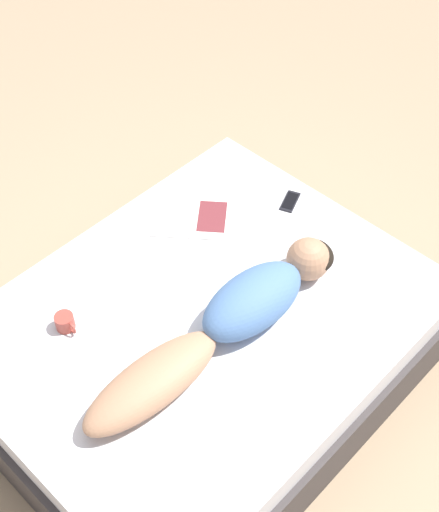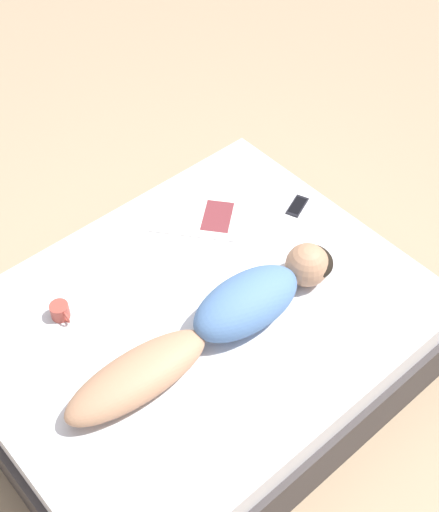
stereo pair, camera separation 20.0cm
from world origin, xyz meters
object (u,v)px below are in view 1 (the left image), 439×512
object	(u,v)px
open_magazine	(192,216)
cell_phone	(290,201)
person	(232,318)
coffee_mug	(65,322)

from	to	relation	value
open_magazine	cell_phone	xyz separation A→B (m)	(0.29, 0.43, 0.00)
person	coffee_mug	bearing A→B (deg)	-134.96
open_magazine	cell_phone	world-z (taller)	same
person	open_magazine	world-z (taller)	person
open_magazine	cell_phone	bearing A→B (deg)	16.45
person	coffee_mug	world-z (taller)	person
coffee_mug	cell_phone	world-z (taller)	coffee_mug
open_magazine	coffee_mug	size ratio (longest dim) A/B	4.43
coffee_mug	cell_phone	xyz separation A→B (m)	(0.20, 1.31, -0.03)
person	cell_phone	xyz separation A→B (m)	(-0.35, 0.82, -0.09)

